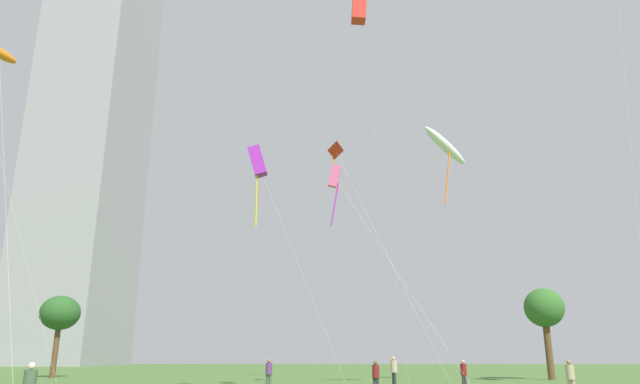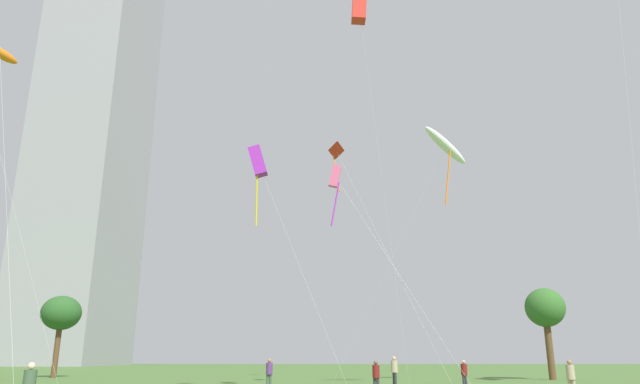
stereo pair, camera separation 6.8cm
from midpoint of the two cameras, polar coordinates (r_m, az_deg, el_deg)
person_standing_0 at (r=35.66m, az=14.27°, el=-17.26°), size 0.37×0.37×1.65m
person_standing_1 at (r=30.29m, az=5.60°, el=-17.92°), size 0.37×0.37×1.64m
person_standing_2 at (r=36.77m, az=7.43°, el=-17.38°), size 0.41×0.41×1.86m
person_standing_3 at (r=34.87m, az=-5.25°, el=-17.63°), size 0.38×0.38×1.72m
person_standing_6 at (r=29.62m, az=23.93°, el=-16.64°), size 0.38×0.38×1.70m
kite_flying_0 at (r=33.00m, az=-6.40°, el=2.94°), size 5.85×1.59×13.71m
kite_flying_1 at (r=39.64m, az=1.46°, el=1.39°), size 7.95×5.23×14.86m
kite_flying_4 at (r=40.07m, az=12.52°, el=4.51°), size 9.72×8.32×16.92m
kite_flying_5 at (r=32.66m, az=3.92°, el=18.18°), size 3.62×8.15×21.30m
kite_flying_7 at (r=50.70m, az=1.63°, el=3.66°), size 8.39×6.45×20.11m
park_tree_0 at (r=58.76m, az=-24.83°, el=-11.12°), size 3.59×3.59×7.32m
park_tree_1 at (r=52.62m, az=21.70°, el=-10.95°), size 3.30×3.30×7.50m
distant_highrise_0 at (r=172.51m, az=-21.38°, el=1.72°), size 25.69×20.52×103.86m
distant_highrise_1 at (r=145.45m, az=-22.17°, el=4.22°), size 21.03×26.82×99.69m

